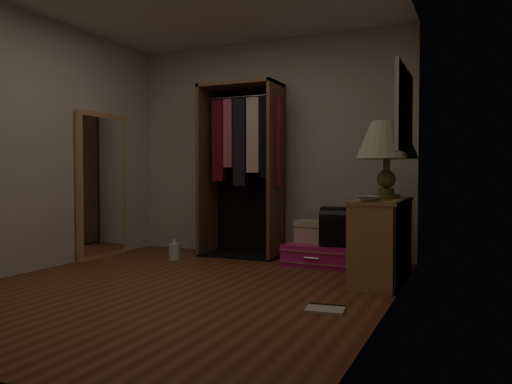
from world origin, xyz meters
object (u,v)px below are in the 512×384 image
pink_suitcase (320,255)px  console_bookshelf (382,237)px  train_case (313,231)px  white_jug (175,251)px  black_bag (339,226)px  floor_mirror (102,185)px  table_lamp (387,142)px  open_wardrobe (245,154)px

pink_suitcase → console_bookshelf: bearing=-30.2°
train_case → white_jug: (-1.51, -0.44, -0.25)m
pink_suitcase → black_bag: 0.40m
floor_mirror → pink_suitcase: (2.50, 0.54, -0.74)m
train_case → white_jug: 1.60m
pink_suitcase → black_bag: black_bag is taller
table_lamp → white_jug: 2.64m
open_wardrobe → table_lamp: 1.83m
train_case → open_wardrobe: bearing=-175.2°
console_bookshelf → pink_suitcase: console_bookshelf is taller
table_lamp → open_wardrobe: bearing=162.5°
floor_mirror → console_bookshelf: bearing=0.8°
console_bookshelf → open_wardrobe: open_wardrobe is taller
floor_mirror → black_bag: (2.72, 0.48, -0.41)m
floor_mirror → black_bag: bearing=9.9°
train_case → table_lamp: 1.33m
train_case → console_bookshelf: bearing=-20.6°
open_wardrobe → white_jug: bearing=-136.8°
console_bookshelf → table_lamp: size_ratio=1.48×
black_bag → console_bookshelf: bearing=-43.3°
floor_mirror → pink_suitcase: 2.66m
pink_suitcase → train_case: 0.27m
open_wardrobe → floor_mirror: (-1.50, -0.77, -0.37)m
console_bookshelf → pink_suitcase: bearing=146.1°
pink_suitcase → floor_mirror: bearing=-164.2°
open_wardrobe → black_bag: (1.22, -0.29, -0.78)m
train_case → table_lamp: (0.85, -0.41, 0.93)m
open_wardrobe → black_bag: size_ratio=4.96×
pink_suitcase → table_lamp: bearing=-19.9°
console_bookshelf → open_wardrobe: size_ratio=0.55×
black_bag → table_lamp: size_ratio=0.54×
train_case → black_bag: bearing=-10.6°
console_bookshelf → white_jug: bearing=176.7°
white_jug → table_lamp: bearing=0.8°
pink_suitcase → white_jug: bearing=-164.0°
open_wardrobe → floor_mirror: size_ratio=1.21×
white_jug → black_bag: bearing=9.0°
floor_mirror → table_lamp: bearing=3.9°
black_bag → white_jug: 1.90m
console_bookshelf → white_jug: console_bookshelf is taller
table_lamp → train_case: bearing=154.4°
table_lamp → black_bag: bearing=153.6°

